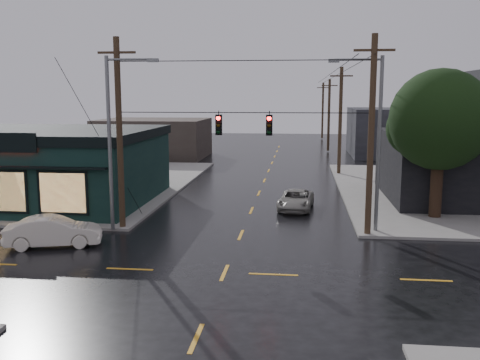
# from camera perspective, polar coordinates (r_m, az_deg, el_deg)

# --- Properties ---
(ground_plane) EXTENTS (160.00, 160.00, 0.00)m
(ground_plane) POSITION_cam_1_polar(r_m,az_deg,el_deg) (22.18, -1.66, -9.85)
(ground_plane) COLOR black
(sidewalk_nw) EXTENTS (28.00, 28.00, 0.15)m
(sidewalk_nw) POSITION_cam_1_polar(r_m,az_deg,el_deg) (47.35, -22.67, -0.28)
(sidewalk_nw) COLOR gray
(sidewalk_nw) RESTS_ON ground
(pizza_shop) EXTENTS (16.30, 12.34, 4.90)m
(pizza_shop) POSITION_cam_1_polar(r_m,az_deg,el_deg) (38.50, -21.46, 1.52)
(pizza_shop) COLOR black
(pizza_shop) RESTS_ON ground
(ne_building) EXTENTS (12.60, 11.60, 8.75)m
(ne_building) POSITION_cam_1_polar(r_m,az_deg,el_deg) (39.73, 24.12, 4.35)
(ne_building) COLOR black
(ne_building) RESTS_ON ground
(corner_tree) EXTENTS (5.79, 5.79, 8.55)m
(corner_tree) POSITION_cam_1_polar(r_m,az_deg,el_deg) (32.63, 20.57, 6.00)
(corner_tree) COLOR black
(corner_tree) RESTS_ON ground
(utility_pole_nw) EXTENTS (2.00, 0.32, 10.15)m
(utility_pole_nw) POSITION_cam_1_polar(r_m,az_deg,el_deg) (29.76, -12.39, -5.13)
(utility_pole_nw) COLOR #342417
(utility_pole_nw) RESTS_ON ground
(utility_pole_ne) EXTENTS (2.00, 0.32, 10.15)m
(utility_pole_ne) POSITION_cam_1_polar(r_m,az_deg,el_deg) (28.42, 13.41, -5.85)
(utility_pole_ne) COLOR #342417
(utility_pole_ne) RESTS_ON ground
(utility_pole_far_a) EXTENTS (2.00, 0.32, 9.65)m
(utility_pole_far_a) POSITION_cam_1_polar(r_m,az_deg,el_deg) (49.42, 10.47, 0.55)
(utility_pole_far_a) COLOR #342417
(utility_pole_far_a) RESTS_ON ground
(utility_pole_far_b) EXTENTS (2.00, 0.32, 9.15)m
(utility_pole_far_b) POSITION_cam_1_polar(r_m,az_deg,el_deg) (69.23, 9.36, 2.99)
(utility_pole_far_b) COLOR #342417
(utility_pole_far_b) RESTS_ON ground
(utility_pole_far_c) EXTENTS (2.00, 0.32, 9.15)m
(utility_pole_far_c) POSITION_cam_1_polar(r_m,az_deg,el_deg) (89.13, 8.74, 4.34)
(utility_pole_far_c) COLOR #342417
(utility_pole_far_c) RESTS_ON ground
(span_signal_assembly) EXTENTS (13.00, 0.48, 1.23)m
(span_signal_assembly) POSITION_cam_1_polar(r_m,az_deg,el_deg) (27.47, 0.41, 5.95)
(span_signal_assembly) COLOR black
(span_signal_assembly) RESTS_ON ground
(streetlight_nw) EXTENTS (5.40, 0.30, 9.15)m
(streetlight_nw) POSITION_cam_1_polar(r_m,az_deg,el_deg) (29.22, -13.39, -5.43)
(streetlight_nw) COLOR slate
(streetlight_nw) RESTS_ON ground
(streetlight_ne) EXTENTS (5.40, 0.30, 9.15)m
(streetlight_ne) POSITION_cam_1_polar(r_m,az_deg,el_deg) (29.16, 14.23, -5.50)
(streetlight_ne) COLOR slate
(streetlight_ne) RESTS_ON ground
(bg_building_west) EXTENTS (12.00, 10.00, 4.40)m
(bg_building_west) POSITION_cam_1_polar(r_m,az_deg,el_deg) (63.30, -9.15, 4.43)
(bg_building_west) COLOR #372C28
(bg_building_west) RESTS_ON ground
(bg_building_east) EXTENTS (14.00, 12.00, 5.60)m
(bg_building_east) POSITION_cam_1_polar(r_m,az_deg,el_deg) (67.19, 17.69, 4.89)
(bg_building_east) COLOR #242529
(bg_building_east) RESTS_ON ground
(sedan_cream) EXTENTS (4.70, 2.80, 1.46)m
(sedan_cream) POSITION_cam_1_polar(r_m,az_deg,el_deg) (27.17, -19.29, -5.21)
(sedan_cream) COLOR silver
(sedan_cream) RESTS_ON ground
(suv_silver) EXTENTS (2.44, 4.56, 1.22)m
(suv_silver) POSITION_cam_1_polar(r_m,az_deg,el_deg) (34.07, 5.98, -2.12)
(suv_silver) COLOR gray
(suv_silver) RESTS_ON ground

